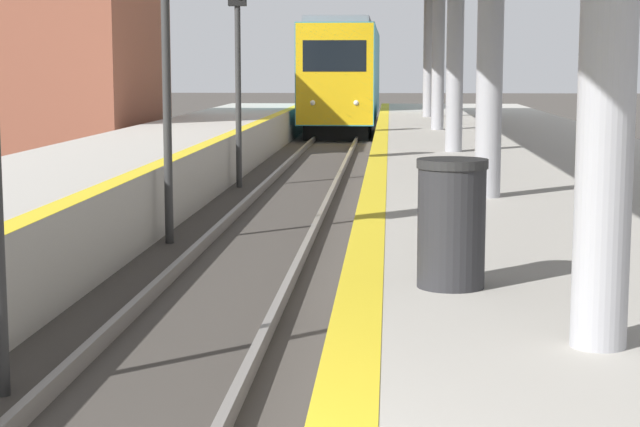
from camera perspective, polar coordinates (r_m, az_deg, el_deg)
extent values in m
cube|color=black|center=(43.67, 1.33, 4.92)|extent=(2.22, 14.82, 0.55)
cube|color=teal|center=(43.61, 1.34, 7.51)|extent=(2.62, 16.47, 3.41)
cube|color=gold|center=(35.46, 0.78, 7.44)|extent=(2.56, 0.16, 3.34)
cube|color=black|center=(35.41, 0.78, 8.40)|extent=(2.09, 0.06, 1.02)
cube|color=slate|center=(43.64, 1.35, 9.91)|extent=(2.22, 15.65, 0.24)
sphere|color=white|center=(35.47, -0.39, 5.93)|extent=(0.18, 0.18, 0.18)
sphere|color=white|center=(35.39, 1.94, 5.92)|extent=(0.18, 0.18, 0.18)
cylinder|color=#2D2D2D|center=(15.22, -8.16, 5.37)|extent=(0.12, 0.12, 3.72)
cylinder|color=#2D2D2D|center=(22.24, -4.38, 6.18)|extent=(0.12, 0.12, 3.72)
cylinder|color=#99999E|center=(12.09, 9.08, 9.37)|extent=(0.29, 0.29, 3.60)
cylinder|color=#99999E|center=(18.57, 7.22, 8.84)|extent=(0.29, 0.29, 3.60)
cylinder|color=#99999E|center=(25.06, 6.33, 8.58)|extent=(0.29, 0.29, 3.60)
cylinder|color=#99999E|center=(31.55, 5.80, 8.42)|extent=(0.29, 0.29, 3.60)
cylinder|color=#262628|center=(7.12, 7.02, -0.77)|extent=(0.45, 0.45, 0.79)
cylinder|color=#262626|center=(7.06, 7.08, 2.66)|extent=(0.47, 0.47, 0.06)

